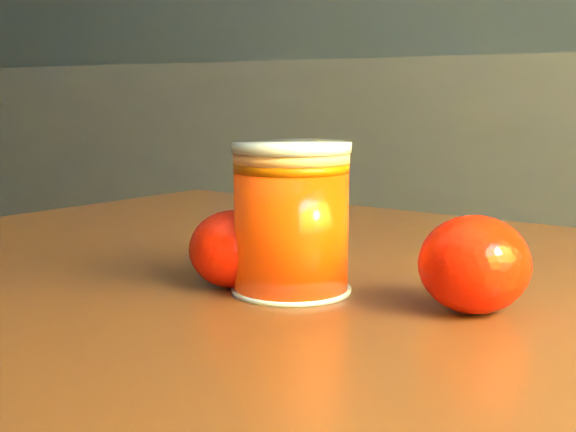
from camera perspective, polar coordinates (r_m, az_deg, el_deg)
The scene contains 5 objects.
kitchen_counter at distance 2.00m, azimuth 2.28°, elevation -2.30°, with size 3.15×0.60×0.90m, color #504F55.
table at distance 0.56m, azimuth 5.70°, elevation -14.32°, with size 0.97×0.70×0.71m.
juice_glass at distance 0.51m, azimuth 0.24°, elevation -0.21°, with size 0.08×0.08×0.10m.
orange_front at distance 0.53m, azimuth -3.93°, elevation -2.36°, with size 0.06×0.06×0.05m, color #FF1D05.
orange_back at distance 0.48m, azimuth 13.11°, elevation -3.36°, with size 0.07×0.07×0.06m, color #FF1D05.
Camera 1 is at (1.07, -0.20, 0.84)m, focal length 50.00 mm.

